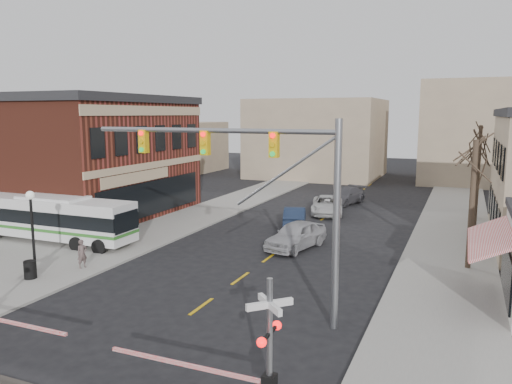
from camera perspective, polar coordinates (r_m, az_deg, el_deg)
ground at (r=20.44m, az=-9.08°, el=-14.74°), size 160.00×160.00×0.00m
sidewalk_west at (r=41.60m, az=-5.68°, el=-2.36°), size 5.00×60.00×0.12m
sidewalk_east at (r=36.72m, az=21.47°, el=-4.46°), size 5.00×60.00×0.12m
brick_building at (r=48.93m, az=-26.50°, el=4.05°), size 30.40×15.40×9.60m
tree_east_a at (r=28.21m, az=23.44°, el=-1.35°), size 0.28×0.28×6.75m
tree_east_b at (r=34.18m, az=23.86°, el=-0.08°), size 0.28×0.28×6.30m
tree_east_c at (r=42.06m, az=24.02°, el=2.08°), size 0.28×0.28×7.20m
transit_bus at (r=34.23m, az=-22.06°, el=-2.74°), size 11.16×2.55×2.87m
traffic_signal_mast at (r=19.48m, az=0.88°, el=1.90°), size 10.83×0.30×8.00m
rr_crossing_east at (r=13.88m, az=-0.17°, el=-17.58°), size 5.60×1.36×4.00m
street_lamp at (r=27.86m, az=-24.28°, el=-2.29°), size 0.44×0.44×4.19m
trash_bin at (r=27.27m, az=-24.40°, el=-8.08°), size 0.60×0.60×0.89m
car_a at (r=30.70m, az=4.60°, el=-4.92°), size 3.08×5.25×1.68m
car_b at (r=36.84m, az=4.47°, el=-2.77°), size 2.66×4.61×1.44m
car_c at (r=41.44m, az=8.12°, el=-1.50°), size 3.62×5.74×1.48m
car_d at (r=46.35m, az=10.12°, el=-0.42°), size 3.41×5.58×1.51m
pedestrian_near at (r=27.98m, az=-19.25°, el=-6.68°), size 0.53×0.64×1.52m
pedestrian_far at (r=32.99m, az=-17.61°, el=-3.97°), size 1.10×1.14×1.85m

